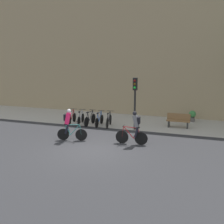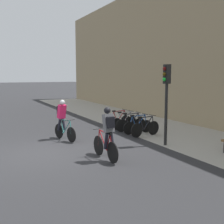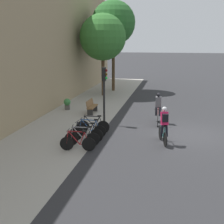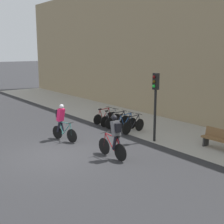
{
  "view_description": "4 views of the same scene",
  "coord_description": "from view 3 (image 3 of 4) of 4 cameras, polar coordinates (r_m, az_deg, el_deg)",
  "views": [
    {
      "loc": [
        5.79,
        -13.65,
        5.02
      ],
      "look_at": [
        0.13,
        2.84,
        1.43
      ],
      "focal_mm": 50.0,
      "sensor_mm": 36.0,
      "label": 1
    },
    {
      "loc": [
        9.98,
        -2.19,
        2.84
      ],
      "look_at": [
        -0.3,
        2.94,
        1.31
      ],
      "focal_mm": 45.0,
      "sensor_mm": 36.0,
      "label": 2
    },
    {
      "loc": [
        -15.79,
        0.95,
        4.75
      ],
      "look_at": [
        -0.72,
        3.94,
        1.15
      ],
      "focal_mm": 50.0,
      "sensor_mm": 36.0,
      "label": 3
    },
    {
      "loc": [
        11.26,
        -5.49,
        4.32
      ],
      "look_at": [
        0.42,
        2.61,
        1.59
      ],
      "focal_mm": 50.0,
      "sensor_mm": 36.0,
      "label": 4
    }
  ],
  "objects": [
    {
      "name": "parked_bike_2",
      "position": [
        14.88,
        -4.76,
        -3.9
      ],
      "size": [
        0.46,
        1.68,
        0.95
      ],
      "color": "black",
      "rests_on": "ground"
    },
    {
      "name": "parked_bike_1",
      "position": [
        14.27,
        -5.49,
        -4.69
      ],
      "size": [
        0.46,
        1.6,
        0.95
      ],
      "color": "black",
      "rests_on": "ground"
    },
    {
      "name": "traffic_light_pole",
      "position": [
        17.37,
        -1.43,
        4.95
      ],
      "size": [
        0.26,
        0.3,
        3.25
      ],
      "color": "black",
      "rests_on": "ground"
    },
    {
      "name": "bench",
      "position": [
        20.43,
        -3.74,
        1.04
      ],
      "size": [
        1.48,
        0.44,
        0.89
      ],
      "color": "brown",
      "rests_on": "ground"
    },
    {
      "name": "street_tree_0",
      "position": [
        26.69,
        -1.68,
        13.53
      ],
      "size": [
        3.89,
        3.89,
        6.88
      ],
      "color": "#4C3823",
      "rests_on": "ground"
    },
    {
      "name": "kerb_strip",
      "position": [
        17.48,
        -8.63,
        -2.73
      ],
      "size": [
        44.0,
        4.5,
        0.01
      ],
      "primitive_type": "cube",
      "color": "#A39E93",
      "rests_on": "ground"
    },
    {
      "name": "parked_bike_3",
      "position": [
        15.5,
        -4.08,
        -3.21
      ],
      "size": [
        0.46,
        1.64,
        0.95
      ],
      "color": "black",
      "rests_on": "ground"
    },
    {
      "name": "parked_bike_0",
      "position": [
        13.67,
        -6.29,
        -5.55
      ],
      "size": [
        0.46,
        1.58,
        0.94
      ],
      "color": "black",
      "rests_on": "ground"
    },
    {
      "name": "ground",
      "position": [
        16.52,
        14.05,
        -3.94
      ],
      "size": [
        200.0,
        200.0,
        0.0
      ],
      "primitive_type": "plane",
      "color": "#2B2B2D"
    },
    {
      "name": "cyclist_grey",
      "position": [
        17.99,
        8.44,
        0.82
      ],
      "size": [
        1.74,
        0.46,
        1.79
      ],
      "color": "black",
      "rests_on": "ground"
    },
    {
      "name": "parked_bike_4",
      "position": [
        16.11,
        -3.46,
        -2.51
      ],
      "size": [
        0.46,
        1.69,
        0.97
      ],
      "color": "black",
      "rests_on": "ground"
    },
    {
      "name": "street_tree_1",
      "position": [
        29.34,
        0.26,
        15.99
      ],
      "size": [
        4.0,
        4.0,
        8.21
      ],
      "color": "#4C3823",
      "rests_on": "ground"
    },
    {
      "name": "cyclist_pink",
      "position": [
        14.47,
        9.48,
        -2.25
      ],
      "size": [
        1.62,
        0.6,
        1.77
      ],
      "color": "black",
      "rests_on": "ground"
    },
    {
      "name": "potted_plant",
      "position": [
        21.67,
        -8.2,
        1.56
      ],
      "size": [
        0.48,
        0.48,
        0.78
      ],
      "color": "#56514C",
      "rests_on": "ground"
    },
    {
      "name": "building_facade",
      "position": [
        17.87,
        -17.04,
        11.86
      ],
      "size": [
        44.0,
        0.6,
        9.03
      ],
      "primitive_type": "cube",
      "color": "#9E8966",
      "rests_on": "ground"
    }
  ]
}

